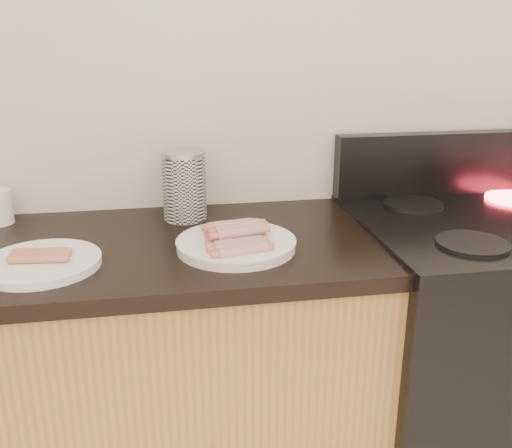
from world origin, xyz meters
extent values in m
cube|color=silver|center=(0.00, 2.00, 1.30)|extent=(4.00, 0.04, 2.60)
cube|color=black|center=(0.78, 1.68, 0.45)|extent=(0.76, 0.65, 0.90)
cube|color=black|center=(0.78, 1.68, 0.91)|extent=(0.76, 0.65, 0.01)
cube|color=black|center=(0.78, 1.96, 1.01)|extent=(0.76, 0.06, 0.20)
cylinder|color=black|center=(0.61, 1.51, 0.92)|extent=(0.18, 0.18, 0.01)
cylinder|color=black|center=(0.61, 1.84, 0.92)|extent=(0.18, 0.18, 0.01)
cylinder|color=white|center=(0.03, 1.61, 0.91)|extent=(0.38, 0.38, 0.02)
cylinder|color=silver|center=(-0.42, 1.58, 0.91)|extent=(0.29, 0.29, 0.02)
cylinder|color=maroon|center=(0.03, 1.51, 0.93)|extent=(0.12, 0.04, 0.03)
cylinder|color=maroon|center=(0.03, 1.54, 0.93)|extent=(0.12, 0.04, 0.03)
cylinder|color=maroon|center=(0.03, 1.57, 0.93)|extent=(0.12, 0.04, 0.03)
cylinder|color=maroon|center=(0.03, 1.60, 0.93)|extent=(0.12, 0.04, 0.03)
cylinder|color=maroon|center=(0.03, 1.62, 0.93)|extent=(0.12, 0.04, 0.03)
cylinder|color=maroon|center=(0.03, 1.65, 0.93)|extent=(0.12, 0.04, 0.03)
cylinder|color=maroon|center=(0.03, 1.68, 0.93)|extent=(0.12, 0.04, 0.03)
cylinder|color=maroon|center=(0.03, 1.70, 0.93)|extent=(0.12, 0.04, 0.03)
cylinder|color=maroon|center=(0.03, 1.58, 0.95)|extent=(0.12, 0.04, 0.03)
cylinder|color=maroon|center=(0.03, 1.61, 0.95)|extent=(0.12, 0.04, 0.03)
cylinder|color=maroon|center=(0.03, 1.64, 0.95)|extent=(0.12, 0.04, 0.03)
cylinder|color=tan|center=(-0.42, 1.55, 0.93)|extent=(0.12, 0.03, 0.02)
cylinder|color=tan|center=(-0.42, 1.58, 0.93)|extent=(0.12, 0.03, 0.02)
cylinder|color=tan|center=(-0.42, 1.60, 0.93)|extent=(0.12, 0.03, 0.02)
cylinder|color=white|center=(-0.08, 1.88, 0.99)|extent=(0.12, 0.12, 0.18)
cylinder|color=silver|center=(-0.08, 1.88, 1.09)|extent=(0.13, 0.13, 0.01)
camera|label=1|loc=(-0.15, 0.30, 1.42)|focal=40.00mm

